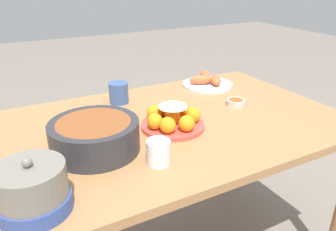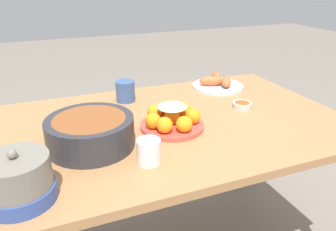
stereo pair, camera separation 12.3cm
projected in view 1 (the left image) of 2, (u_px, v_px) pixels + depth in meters
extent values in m
cylinder|color=#A87547|center=(231.00, 133.00, 2.02)|extent=(0.06, 0.06, 0.69)
cube|color=#A87547|center=(164.00, 126.00, 1.27)|extent=(1.43, 0.87, 0.03)
cylinder|color=#E04C42|center=(173.00, 125.00, 1.23)|extent=(0.24, 0.24, 0.02)
sphere|color=orange|center=(155.00, 121.00, 1.17)|extent=(0.06, 0.06, 0.06)
sphere|color=orange|center=(168.00, 125.00, 1.14)|extent=(0.06, 0.06, 0.06)
sphere|color=orange|center=(187.00, 123.00, 1.16)|extent=(0.06, 0.06, 0.06)
sphere|color=orange|center=(193.00, 115.00, 1.23)|extent=(0.06, 0.06, 0.06)
sphere|color=orange|center=(182.00, 109.00, 1.27)|extent=(0.06, 0.06, 0.06)
sphere|color=orange|center=(165.00, 109.00, 1.28)|extent=(0.06, 0.06, 0.06)
sphere|color=orange|center=(154.00, 113.00, 1.24)|extent=(0.06, 0.06, 0.06)
ellipsoid|color=white|center=(173.00, 107.00, 1.20)|extent=(0.11, 0.11, 0.02)
sphere|color=orange|center=(173.00, 116.00, 1.21)|extent=(0.06, 0.06, 0.06)
cylinder|color=#2D2D33|center=(95.00, 136.00, 1.05)|extent=(0.29, 0.29, 0.10)
cylinder|color=brown|center=(93.00, 124.00, 1.04)|extent=(0.24, 0.24, 0.01)
cylinder|color=beige|center=(236.00, 102.00, 1.43)|extent=(0.08, 0.08, 0.02)
cylinder|color=#9E4C1E|center=(236.00, 100.00, 1.43)|extent=(0.06, 0.06, 0.01)
cylinder|color=silver|center=(207.00, 85.00, 1.67)|extent=(0.25, 0.25, 0.01)
ellipsoid|color=#E06033|center=(201.00, 80.00, 1.65)|extent=(0.13, 0.08, 0.05)
ellipsoid|color=#E06033|center=(216.00, 80.00, 1.65)|extent=(0.10, 0.12, 0.04)
ellipsoid|color=#E06033|center=(205.00, 75.00, 1.72)|extent=(0.08, 0.13, 0.05)
cylinder|color=#38568E|center=(119.00, 93.00, 1.45)|extent=(0.09, 0.09, 0.09)
cylinder|color=white|center=(158.00, 152.00, 0.99)|extent=(0.07, 0.07, 0.08)
cylinder|color=#334C99|center=(35.00, 203.00, 0.80)|extent=(0.18, 0.18, 0.04)
cylinder|color=slate|center=(31.00, 182.00, 0.77)|extent=(0.17, 0.17, 0.08)
sphere|color=slate|center=(27.00, 163.00, 0.75)|extent=(0.02, 0.02, 0.02)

